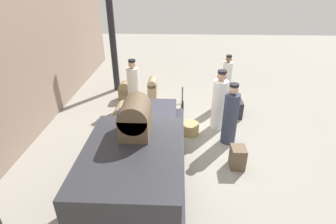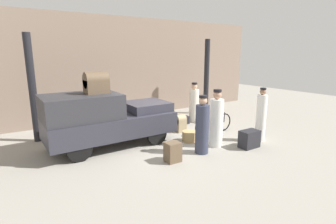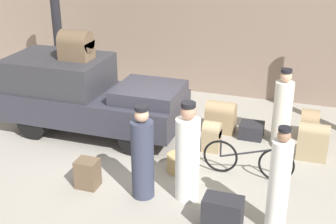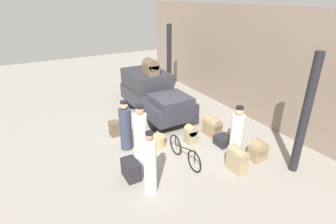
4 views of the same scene
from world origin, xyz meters
name	(u,v)px [view 2 (image 2 of 4)]	position (x,y,z in m)	size (l,w,h in m)	color
ground_plane	(166,141)	(0.00, 0.00, 0.00)	(30.00, 30.00, 0.00)	gray
station_building_facade	(117,68)	(0.00, 4.08, 2.25)	(16.00, 0.15, 4.50)	gray
canopy_pillar_left	(32,89)	(-3.63, 2.44, 1.78)	(0.24, 0.24, 3.56)	black
canopy_pillar_right	(206,77)	(3.91, 2.44, 1.78)	(0.24, 0.24, 3.56)	black
truck	(104,118)	(-1.90, 0.66, 0.93)	(4.00, 1.73, 1.73)	black
bicycle	(214,124)	(1.96, -0.21, 0.35)	(1.76, 0.04, 0.73)	black
wicker_basket	(189,136)	(0.65, -0.44, 0.17)	(0.50, 0.50, 0.35)	tan
conductor_in_dark_uniform	(194,104)	(2.40, 1.49, 0.78)	(0.41, 0.41, 1.71)	silver
porter_carrying_trunk	(216,121)	(1.05, -1.28, 0.84)	(0.43, 0.43, 1.83)	white
porter_lifting_near_truck	(261,117)	(2.67, -1.73, 0.84)	(0.33, 0.33, 1.82)	white
porter_with_bicycle	(202,127)	(0.29, -1.48, 0.80)	(0.40, 0.40, 1.75)	#33384C
trunk_wicker_pale	(181,120)	(1.76, 1.54, 0.17)	(0.52, 0.50, 0.33)	#232328
suitcase_black_upright	(173,152)	(-0.79, -1.53, 0.28)	(0.40, 0.35, 0.55)	brown
suitcase_tan_flat	(165,117)	(1.01, 1.63, 0.38)	(0.68, 0.42, 0.73)	#937A56
trunk_large_brown	(249,139)	(1.85, -1.96, 0.28)	(0.64, 0.39, 0.55)	#232328
trunk_umber_medium	(180,123)	(1.04, 0.64, 0.34)	(0.37, 0.36, 0.66)	#9E8966
trunk_barrel_dark	(198,111)	(2.99, 1.90, 0.34)	(0.40, 0.50, 0.69)	#937A56
suitcase_small_leather	(215,113)	(3.10, 0.91, 0.42)	(0.61, 0.33, 0.79)	#9E8966
trunk_on_truck_roof	(96,83)	(-2.09, 0.66, 2.05)	(0.68, 0.49, 0.65)	brown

